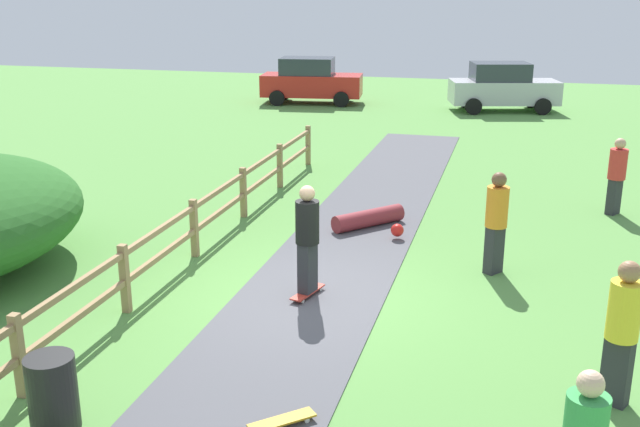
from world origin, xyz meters
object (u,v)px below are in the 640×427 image
at_px(skater_fallen, 370,219).
at_px(parked_car_silver, 503,87).
at_px(bystander_orange, 496,218).
at_px(bystander_yellow, 622,326).
at_px(bystander_red, 617,173).
at_px(parked_car_red, 311,81).
at_px(skateboard_loose, 282,421).
at_px(trash_bin, 53,393).
at_px(skater_riding, 307,235).

distance_m(skater_fallen, parked_car_silver, 16.33).
bearing_deg(skater_fallen, parked_car_silver, 82.54).
bearing_deg(bystander_orange, skater_fallen, 143.67).
distance_m(bystander_yellow, bystander_red, 8.35).
bearing_deg(parked_car_red, bystander_red, -51.88).
xyz_separation_m(bystander_red, parked_car_silver, (-2.86, 13.78, 0.02)).
bearing_deg(bystander_yellow, bystander_red, 84.52).
bearing_deg(skater_fallen, bystander_orange, -36.33).
bearing_deg(bystander_orange, skateboard_loose, -110.84).
height_order(trash_bin, parked_car_red, parked_car_red).
bearing_deg(bystander_yellow, skater_fallen, 125.27).
xyz_separation_m(trash_bin, skateboard_loose, (2.50, 0.68, -0.36)).
relative_size(skateboard_loose, parked_car_red, 0.16).
relative_size(skateboard_loose, bystander_yellow, 0.39).
bearing_deg(bystander_orange, parked_car_silver, 91.46).
height_order(skater_riding, bystander_yellow, skater_riding).
xyz_separation_m(trash_bin, skater_riding, (1.76, 4.35, 0.61)).
distance_m(trash_bin, parked_car_red, 24.62).
bearing_deg(parked_car_silver, skateboard_loose, -94.01).
height_order(skater_fallen, skateboard_loose, skater_fallen).
xyz_separation_m(skater_riding, skater_fallen, (0.28, 3.79, -0.86)).
height_order(parked_car_silver, parked_car_red, same).
relative_size(skater_fallen, parked_car_silver, 0.34).
bearing_deg(skater_riding, skater_fallen, 85.79).
distance_m(skater_fallen, bystander_orange, 3.30).
bearing_deg(skater_riding, bystander_red, 49.63).
xyz_separation_m(skater_fallen, skateboard_loose, (0.46, -7.45, -0.11)).
height_order(bystander_orange, parked_car_red, parked_car_red).
height_order(trash_bin, parked_car_silver, parked_car_silver).
xyz_separation_m(skateboard_loose, bystander_orange, (2.12, 5.56, 0.92)).
bearing_deg(skater_riding, parked_car_red, 105.55).
relative_size(skateboard_loose, bystander_red, 0.42).
relative_size(bystander_orange, bystander_yellow, 0.99).
distance_m(skater_riding, bystander_red, 8.12).
relative_size(trash_bin, skateboard_loose, 1.25).
bearing_deg(skateboard_loose, skater_fallen, 93.54).
height_order(skater_riding, bystander_red, skater_riding).
height_order(trash_bin, bystander_yellow, bystander_yellow).
xyz_separation_m(skater_riding, bystander_red, (5.26, 6.19, -0.12)).
height_order(trash_bin, bystander_orange, bystander_orange).
bearing_deg(parked_car_red, bystander_yellow, -65.61).
xyz_separation_m(bystander_yellow, parked_car_red, (-10.02, 22.10, -0.06)).
relative_size(bystander_yellow, parked_car_red, 0.42).
bearing_deg(skater_fallen, skateboard_loose, -86.46).
distance_m(bystander_orange, parked_car_silver, 18.08).
relative_size(trash_bin, parked_car_red, 0.21).
bearing_deg(skater_fallen, parked_car_red, 109.83).
relative_size(skater_fallen, parked_car_red, 0.35).
height_order(bystander_red, parked_car_red, parked_car_red).
bearing_deg(bystander_yellow, skateboard_loose, -157.53).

